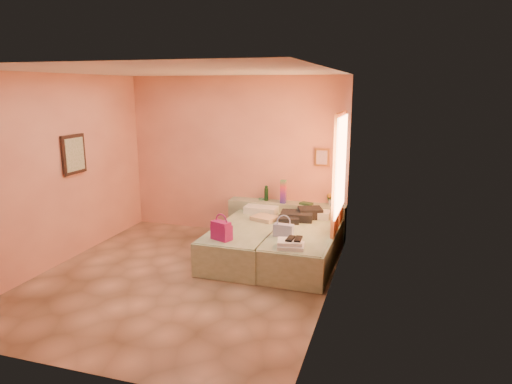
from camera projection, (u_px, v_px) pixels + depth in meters
ground at (183, 278)px, 6.37m from camera, size 4.50×4.50×0.00m
room_walls at (210, 146)px, 6.44m from camera, size 4.02×4.51×2.81m
headboard_ledge at (286, 220)px, 7.98m from camera, size 2.05×0.30×0.65m
bed_left at (247, 241)px, 7.12m from camera, size 0.94×2.02×0.50m
bed_right at (304, 247)px, 6.87m from camera, size 0.94×2.02×0.50m
water_bottle at (266, 194)px, 8.01m from camera, size 0.09×0.09×0.25m
rainbow_box at (283, 192)px, 7.82m from camera, size 0.10×0.10×0.41m
small_dish at (261, 199)px, 8.08m from camera, size 0.13×0.13×0.03m
green_book at (306, 204)px, 7.76m from camera, size 0.24×0.20×0.03m
flower_vase at (332, 198)px, 7.69m from camera, size 0.20×0.20×0.25m
magenta_handbag at (222, 230)px, 6.41m from camera, size 0.33×0.26×0.27m
khaki_garment at (265, 218)px, 7.37m from camera, size 0.47×0.43×0.07m
clothes_pile at (300, 215)px, 7.37m from camera, size 0.68×0.68×0.17m
blue_handbag at (283, 230)px, 6.56m from camera, size 0.29×0.14×0.18m
towel_stack at (291, 244)px, 6.10m from camera, size 0.39×0.35×0.10m
sandal_pair at (294, 239)px, 6.12m from camera, size 0.18×0.24×0.02m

